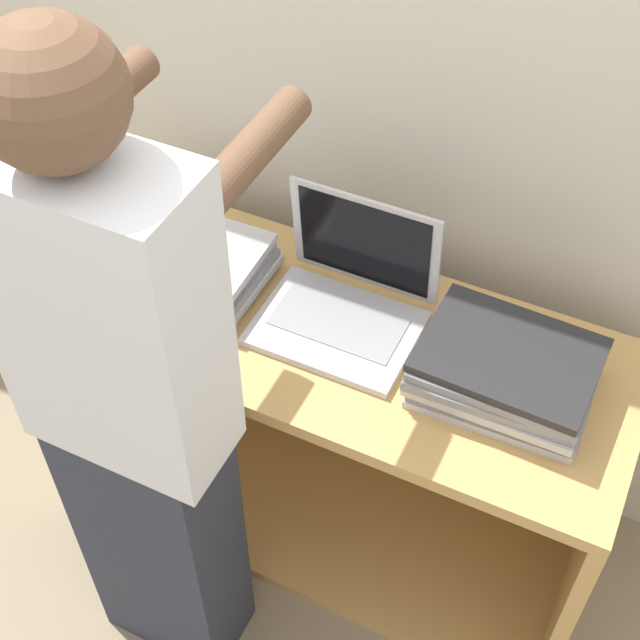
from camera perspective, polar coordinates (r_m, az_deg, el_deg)
ground_plane at (r=2.57m, az=-2.01°, el=-17.05°), size 12.00×12.00×0.00m
wall_back at (r=2.07m, az=5.88°, el=14.20°), size 8.00×0.05×2.40m
cart at (r=2.40m, az=1.67°, el=-5.93°), size 1.41×0.57×0.79m
laptop_open at (r=2.05m, az=1.65°, el=1.29°), size 0.37×0.30×0.29m
laptop_stack_left at (r=2.17m, az=-8.55°, el=3.60°), size 0.38×0.29×0.10m
laptop_stack_right at (r=1.94m, az=11.79°, el=-3.25°), size 0.38×0.29×0.12m
person at (r=1.82m, az=-11.78°, el=-6.13°), size 0.40×0.53×1.74m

